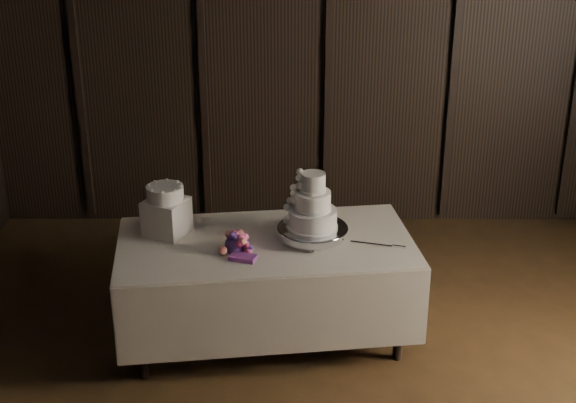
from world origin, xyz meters
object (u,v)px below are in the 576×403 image
Objects in this scene: cake_stand at (312,233)px; small_cake at (165,193)px; bouquet at (236,243)px; display_table at (266,286)px; wedding_cake at (309,207)px; box_pedestal at (167,217)px.

small_cake is at bearing 174.41° from cake_stand.
bouquet is 0.61m from small_cake.
cake_stand is at bearing -2.59° from display_table.
display_table is 0.65m from wedding_cake.
small_cake is (-1.00, 0.10, 0.26)m from cake_stand.
box_pedestal is (-0.49, 0.28, 0.07)m from bouquet.
cake_stand is 0.54m from bouquet.
box_pedestal is at bearing 150.34° from bouquet.
display_table is at bearing -168.03° from wedding_cake.
cake_stand is at bearing 39.92° from wedding_cake.
display_table is 0.94m from small_cake.
wedding_cake is at bearing -6.71° from small_cake.
box_pedestal is 0.18m from small_cake.
small_cake reaches higher than bouquet.
small_cake reaches higher than display_table.
bouquet is at bearing -160.24° from cake_stand.
box_pedestal is at bearing -176.54° from wedding_cake.
wedding_cake reaches higher than display_table.
wedding_cake is 0.97m from small_cake.
bouquet is 1.49× the size of small_cake.
bouquet is 0.57m from box_pedestal.
wedding_cake is at bearing -150.26° from cake_stand.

